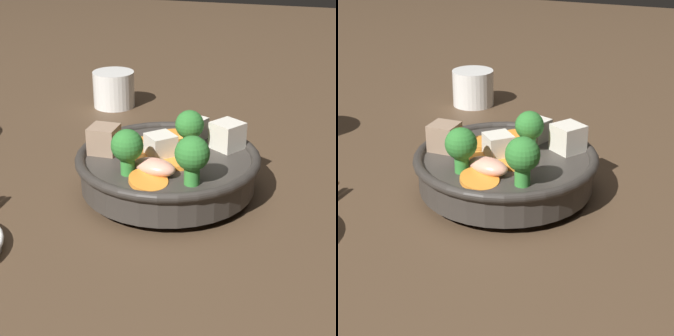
% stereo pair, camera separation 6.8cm
% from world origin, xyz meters
% --- Properties ---
extents(ground_plane, '(3.00, 3.00, 0.00)m').
position_xyz_m(ground_plane, '(0.00, 0.00, 0.00)').
color(ground_plane, '#4C3826').
extents(stirfry_bowl, '(0.22, 0.22, 0.10)m').
position_xyz_m(stirfry_bowl, '(-0.00, -0.00, 0.04)').
color(stirfry_bowl, '#38332D').
rests_on(stirfry_bowl, ground_plane).
extents(tea_cup, '(0.07, 0.07, 0.06)m').
position_xyz_m(tea_cup, '(0.29, 0.19, 0.03)').
color(tea_cup, white).
rests_on(tea_cup, ground_plane).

